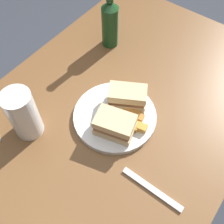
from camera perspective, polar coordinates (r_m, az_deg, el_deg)
The scene contains 13 objects.
ground_plane at distance 1.49m, azimuth -0.34°, elevation -15.99°, with size 6.00×6.00×0.00m, color #333842.
dining_table at distance 1.15m, azimuth -0.43°, elevation -10.63°, with size 1.24×0.77×0.71m, color brown.
plate at distance 0.83m, azimuth 0.59°, elevation -0.88°, with size 0.25×0.25×0.02m, color white.
sandwich_half_left at distance 0.77m, azimuth 0.62°, elevation -2.73°, with size 0.10×0.13×0.06m.
sandwich_half_right at distance 0.82m, azimuth 3.23°, elevation 3.10°, with size 0.11×0.13×0.07m.
potato_wedge_front at distance 0.80m, azimuth 4.25°, elevation -2.69°, with size 0.05×0.02×0.02m, color gold.
potato_wedge_middle at distance 0.81m, azimuth 5.12°, elevation -0.94°, with size 0.04×0.02×0.02m, color #AD702D.
potato_wedge_back at distance 0.80m, azimuth 4.09°, elevation -1.67°, with size 0.04×0.02×0.02m, color #B77F33.
potato_wedge_left_edge at distance 0.79m, azimuth 5.62°, elevation -3.05°, with size 0.05×0.02×0.02m, color gold.
potato_wedge_right_edge at distance 0.82m, azimuth 4.26°, elevation -0.04°, with size 0.05×0.02×0.02m, color #AD702D.
pint_glass at distance 0.80m, azimuth -17.91°, elevation -0.87°, with size 0.08×0.08×0.16m.
cider_bottle at distance 0.99m, azimuth -0.41°, elevation 18.39°, with size 0.06×0.06×0.25m.
fork at distance 0.75m, azimuth 8.38°, elevation -15.68°, with size 0.18×0.02×0.01m, color silver.
Camera 1 is at (-0.36, -0.28, 1.42)m, focal length 43.64 mm.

